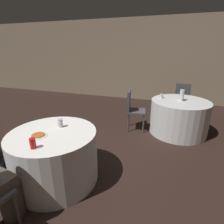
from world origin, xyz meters
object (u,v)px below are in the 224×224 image
Objects in this scene: chair_far_west at (133,107)px; chair_far_north at (182,98)px; table_far at (179,117)px; soda_can_red at (33,143)px; soda_can_silver at (60,123)px; table_near at (55,156)px; bottle_far at (182,95)px; pizza_plate_near at (38,135)px.

chair_far_north is at bearing 128.33° from chair_far_west.
soda_can_red is (-1.64, -2.56, 0.43)m from table_far.
chair_far_north is at bearing 85.49° from table_far.
chair_far_west is at bearing 70.14° from soda_can_silver.
chair_far_north is (0.08, 1.03, 0.18)m from table_far.
table_far is 10.10× the size of soda_can_silver.
bottle_far is (1.68, 2.17, 0.49)m from table_near.
soda_can_red is at bearing -59.25° from pizza_plate_near.
chair_far_west reaches higher than table_far.
soda_can_red is at bearing -86.41° from soda_can_silver.
bottle_far reaches higher than soda_can_silver.
bottle_far is (1.68, 1.98, 0.06)m from soda_can_silver.
chair_far_west reaches higher than soda_can_red.
pizza_plate_near is (-0.11, -0.14, 0.38)m from table_near.
table_far is 2.94m from pizza_plate_near.
bottle_far is at bearing 52.18° from pizza_plate_near.
table_near is 0.42m from pizza_plate_near.
chair_far_north is at bearing 59.68° from soda_can_silver.
bottle_far is (1.64, 2.57, 0.06)m from soda_can_red.
table_far is 10.10× the size of soda_can_red.
soda_can_silver is (-0.66, -1.81, 0.25)m from chair_far_west.
table_far is at bearing 90.00° from chair_far_north.
soda_can_silver is 2.60m from bottle_far.
soda_can_silver reaches higher than table_far.
soda_can_red is at bearing -23.28° from chair_far_west.
soda_can_red is (-1.72, -3.58, 0.25)m from chair_far_north.
table_near is at bearing 65.60° from chair_far_north.
bottle_far is at bearing 90.54° from chair_far_west.
chair_far_north is 3.98m from soda_can_red.
table_near is 1.28× the size of chair_far_north.
table_near is 0.95× the size of table_far.
table_far is (1.68, 2.16, 0.00)m from table_near.
chair_far_north is 3.82× the size of bottle_far.
chair_far_west is 3.82× the size of bottle_far.
soda_can_red is 0.59m from soda_can_silver.
chair_far_north reaches higher than soda_can_red.
soda_can_silver reaches higher than table_near.
table_near is at bearing -127.84° from table_far.
chair_far_north is (1.76, 3.19, 0.18)m from table_near.
soda_can_silver is (-1.67, -1.97, 0.43)m from table_far.
pizza_plate_near is at bearing 65.16° from chair_far_north.
soda_can_red is at bearing -83.61° from table_near.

